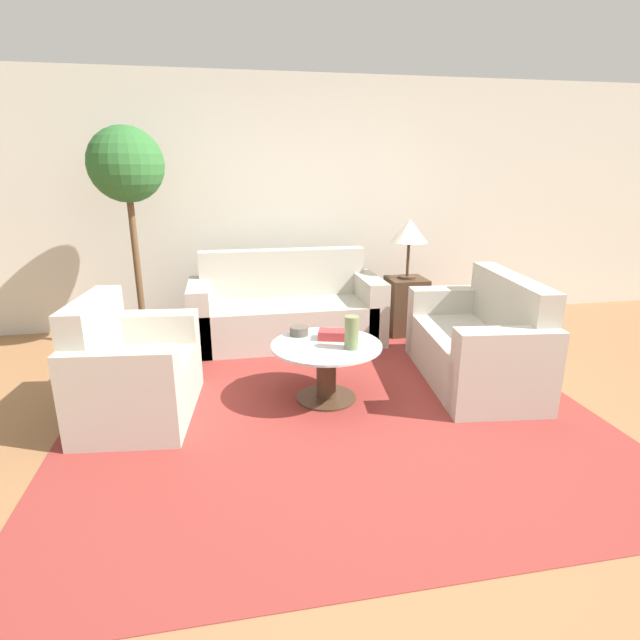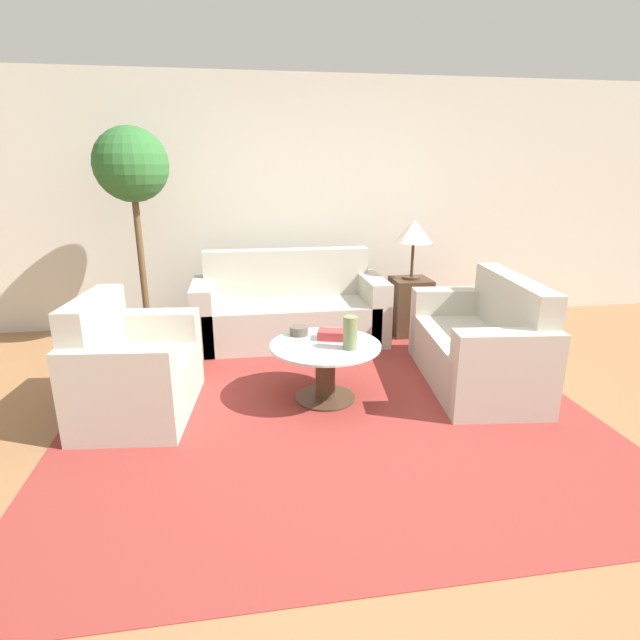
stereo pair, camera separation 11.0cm
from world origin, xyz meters
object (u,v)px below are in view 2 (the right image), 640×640
armchair (130,374)px  bowl (299,331)px  loveseat (483,348)px  table_lamp (414,233)px  coffee_table (325,364)px  book_stack (332,335)px  vase (350,333)px  sofa_main (289,312)px  potted_plant (133,185)px

armchair → bowl: (1.22, 0.23, 0.18)m
loveseat → table_lamp: size_ratio=2.49×
coffee_table → book_stack: (0.07, 0.10, 0.19)m
book_stack → vase: bearing=-51.7°
sofa_main → book_stack: bearing=-81.6°
loveseat → table_lamp: bearing=-165.8°
potted_plant → loveseat: bearing=-25.2°
vase → coffee_table: bearing=142.7°
coffee_table → table_lamp: (1.13, 1.39, 0.77)m
sofa_main → vase: bearing=-79.5°
sofa_main → table_lamp: bearing=-0.7°
loveseat → vase: 1.20m
loveseat → bowl: (-1.47, 0.13, 0.18)m
vase → book_stack: bearing=111.6°
armchair → bowl: bearing=-73.4°
table_lamp → bowl: (-1.29, -1.15, -0.58)m
loveseat → potted_plant: potted_plant is taller
sofa_main → coffee_table: sofa_main is taller
table_lamp → loveseat: bearing=-82.3°
table_lamp → potted_plant: (-2.63, 0.04, 0.47)m
armchair → bowl: size_ratio=7.41×
loveseat → vase: size_ratio=6.24×
potted_plant → book_stack: 2.31m
coffee_table → bowl: size_ratio=5.68×
armchair → vase: (1.55, -0.13, 0.27)m
potted_plant → coffee_table: bearing=-43.7°
coffee_table → bowl: bowl is taller
coffee_table → loveseat: bearing=5.1°
sofa_main → loveseat: size_ratio=1.25×
sofa_main → bowl: (-0.04, -1.17, 0.18)m
vase → bowl: size_ratio=1.66×
coffee_table → bowl: (-0.17, 0.24, 0.19)m
bowl → table_lamp: bearing=41.7°
sofa_main → bowl: size_ratio=12.95×
coffee_table → table_lamp: 1.95m
armchair → coffee_table: armchair is taller
table_lamp → armchair: bearing=-151.3°
loveseat → table_lamp: 1.50m
coffee_table → table_lamp: bearing=51.0°
sofa_main → book_stack: size_ratio=7.74×
sofa_main → loveseat: 1.93m
table_lamp → vase: table_lamp is taller
table_lamp → potted_plant: potted_plant is taller
sofa_main → book_stack: 1.33m
potted_plant → vase: bearing=-43.1°
loveseat → vase: loveseat is taller
sofa_main → coffee_table: bearing=-84.9°
coffee_table → bowl: 0.35m
vase → bowl: bearing=131.8°
potted_plant → bowl: size_ratio=14.11×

